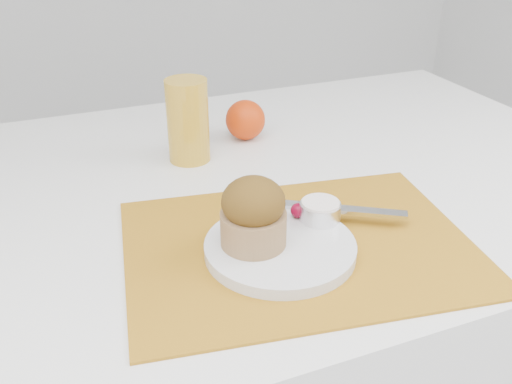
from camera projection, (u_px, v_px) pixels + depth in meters
name	position (u px, v px, depth m)	size (l,w,h in m)	color
table	(262.00, 352.00, 1.08)	(1.20, 0.80, 0.75)	white
placemat	(299.00, 245.00, 0.73)	(0.44, 0.32, 0.00)	#AB7017
plate	(280.00, 248.00, 0.71)	(0.19, 0.19, 0.02)	silver
ramekin	(320.00, 211.00, 0.75)	(0.05, 0.05, 0.02)	silver
cream	(321.00, 204.00, 0.74)	(0.05, 0.05, 0.01)	white
raspberry_near	(277.00, 212.00, 0.75)	(0.02, 0.02, 0.02)	#530215
raspberry_far	(299.00, 210.00, 0.75)	(0.02, 0.02, 0.02)	#580216
butter_knife	(330.00, 208.00, 0.77)	(0.21, 0.02, 0.01)	silver
orange	(245.00, 120.00, 1.02)	(0.07, 0.07, 0.07)	#D83A07
juice_glass	(188.00, 121.00, 0.93)	(0.07, 0.07, 0.14)	gold
muffin	(253.00, 214.00, 0.68)	(0.10, 0.10, 0.09)	#A67D50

